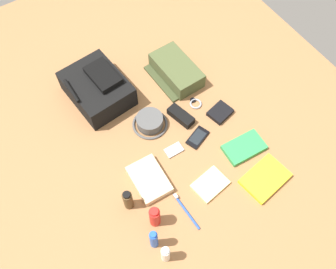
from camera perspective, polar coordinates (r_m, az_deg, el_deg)
name	(u,v)px	position (r m, az deg, el deg)	size (l,w,h in m)	color
ground_plane	(168,140)	(1.76, 0.00, -0.83)	(2.64, 2.02, 0.02)	#95663E
backpack	(98,88)	(1.87, -11.02, 7.18)	(0.35, 0.29, 0.16)	black
toiletry_pouch	(176,71)	(1.93, 1.25, 9.99)	(0.30, 0.21, 0.09)	#47512D
bucket_hat	(150,122)	(1.77, -2.87, 1.99)	(0.18, 0.18, 0.06)	#4D4D4D
toothpaste_tube	(166,254)	(1.50, -0.39, -18.30)	(0.04, 0.04, 0.14)	white
deodorant_spray	(154,239)	(1.50, -2.25, -16.16)	(0.03, 0.03, 0.16)	blue
sunscreen_spray	(155,217)	(1.53, -2.10, -12.79)	(0.05, 0.05, 0.14)	red
cologne_bottle	(128,200)	(1.57, -6.31, -10.20)	(0.04, 0.04, 0.14)	#473319
paperback_novel	(265,179)	(1.71, 15.02, -6.70)	(0.17, 0.23, 0.02)	yellow
travel_guidebook	(244,148)	(1.76, 11.86, -2.03)	(0.13, 0.20, 0.02)	#2D934C
cell_phone	(198,137)	(1.76, 4.67, -0.46)	(0.10, 0.13, 0.01)	black
media_player	(174,150)	(1.72, 0.95, -2.45)	(0.05, 0.09, 0.01)	#B7B7BC
wristwatch	(195,103)	(1.86, 4.31, 4.92)	(0.07, 0.06, 0.01)	#99999E
toothbrush	(185,209)	(1.61, 2.67, -11.65)	(0.19, 0.02, 0.02)	blue
wallet	(220,112)	(1.84, 8.20, 3.45)	(0.09, 0.11, 0.02)	black
notepad	(210,184)	(1.66, 6.65, -7.79)	(0.11, 0.15, 0.02)	beige
folded_towel	(149,179)	(1.65, -2.98, -7.07)	(0.20, 0.14, 0.04)	beige
sunglasses_case	(181,116)	(1.80, 2.03, 2.94)	(0.14, 0.06, 0.04)	black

